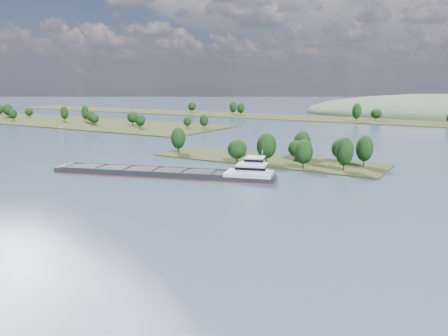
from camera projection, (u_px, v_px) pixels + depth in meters
The scene contains 6 objects.
ground at pixel (185, 189), 137.80m from camera, with size 1800.00×1800.00×0.00m, color #36455E.
tree_island at pixel (280, 153), 183.20m from camera, with size 100.00×32.88×14.01m.
left_bank at pixel (61, 121), 370.22m from camera, with size 300.00×80.00×15.16m.
back_shoreline at pixel (385, 121), 369.97m from camera, with size 900.00×60.00×16.75m.
cargo_barge at pixel (177, 172), 156.71m from camera, with size 81.89×33.48×11.18m.
motorboat at pixel (61, 127), 315.97m from camera, with size 2.11×5.62×2.17m, color silver.
Camera 1 is at (78.87, 11.11, 33.30)m, focal length 35.00 mm.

